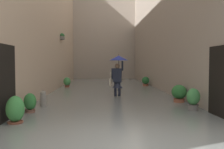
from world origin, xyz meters
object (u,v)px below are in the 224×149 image
Objects in this scene: potted_plant_near_right at (30,105)px; mooring_bollard at (43,101)px; person_wading at (118,70)px; potted_plant_mid_left at (193,101)px; potted_plant_near_left at (179,95)px; potted_plant_mid_right at (15,112)px; potted_plant_far_left at (146,82)px; potted_plant_far_right at (67,83)px.

potted_plant_near_right is 1.06× the size of mooring_bollard.
potted_plant_near_right is (2.95, 3.64, -0.97)m from person_wading.
person_wading is 4.79m from potted_plant_near_right.
mooring_bollard is at bearing -11.14° from potted_plant_mid_left.
person_wading is at bearing -40.92° from potted_plant_near_left.
potted_plant_near_right is 0.89× the size of potted_plant_mid_right.
potted_plant_far_left is 1.07× the size of mooring_bollard.
person_wading is at bearing -120.47° from potted_plant_mid_right.
potted_plant_mid_right is at bearing 30.76° from potted_plant_near_left.
person_wading is 2.82× the size of mooring_bollard.
potted_plant_far_left reaches higher than mooring_bollard.
person_wading is 2.38× the size of potted_plant_mid_right.
potted_plant_far_right is at bearing -50.54° from potted_plant_near_left.
potted_plant_near_left reaches higher than potted_plant_far_right.
potted_plant_far_right is 9.25m from potted_plant_mid_right.
potted_plant_near_left is 1.10× the size of potted_plant_near_right.
potted_plant_far_left is at bearing -124.11° from mooring_bollard.
potted_plant_mid_right is (5.13, 9.81, 0.03)m from potted_plant_far_left.
mooring_bollard is (-0.06, 6.81, -0.10)m from potted_plant_far_right.
potted_plant_far_right is 6.81m from mooring_bollard.
mooring_bollard is (4.99, 7.37, -0.08)m from potted_plant_far_left.
potted_plant_mid_right is (0.07, 9.25, -0.00)m from potted_plant_far_right.
potted_plant_near_right is at bearing -89.41° from potted_plant_mid_right.
potted_plant_far_right is 1.09× the size of mooring_bollard.
potted_plant_near_right is (5.14, 8.46, -0.02)m from potted_plant_far_left.
potted_plant_near_left reaches higher than potted_plant_far_left.
potted_plant_far_left is 0.89× the size of potted_plant_mid_left.
person_wading is 2.63× the size of potted_plant_far_left.
potted_plant_near_left is 1.16× the size of mooring_bollard.
potted_plant_mid_left is 5.30m from potted_plant_mid_right.
potted_plant_far_right reaches higher than potted_plant_near_right.
person_wading is 5.21m from potted_plant_far_right.
potted_plant_near_left reaches higher than mooring_bollard.
potted_plant_far_left is 8.35m from potted_plant_mid_left.
potted_plant_mid_left is at bearing 122.82° from potted_plant_far_right.
potted_plant_far_right is 1.03× the size of potted_plant_near_right.
person_wading is 4.23m from potted_plant_mid_left.
potted_plant_mid_left reaches higher than potted_plant_near_right.
person_wading is at bearing 123.97° from potted_plant_far_right.
potted_plant_near_right is (5.11, 0.11, -0.07)m from potted_plant_mid_left.
potted_plant_far_right is at bearing 6.32° from potted_plant_far_left.
potted_plant_far_left is at bearing -89.73° from potted_plant_near_left.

